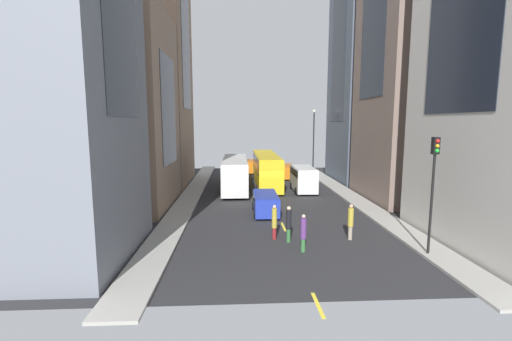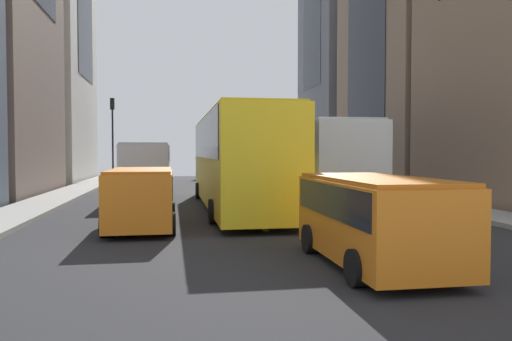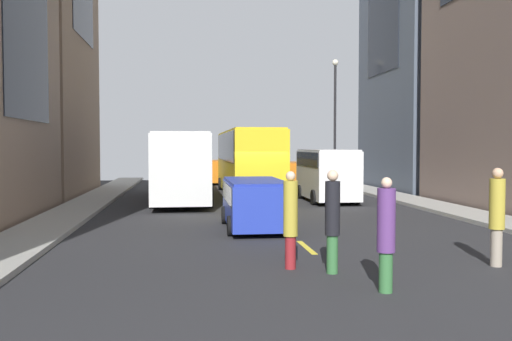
{
  "view_description": "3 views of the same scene",
  "coord_description": "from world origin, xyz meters",
  "px_view_note": "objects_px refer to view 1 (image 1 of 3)",
  "views": [
    {
      "loc": [
        -3.17,
        -33.92,
        7.27
      ],
      "look_at": [
        -1.38,
        -0.25,
        2.55
      ],
      "focal_mm": 24.49,
      "sensor_mm": 36.0,
      "label": 1
    },
    {
      "loc": [
        2.57,
        24.86,
        2.18
      ],
      "look_at": [
        -1.8,
        -0.78,
        1.22
      ],
      "focal_mm": 34.86,
      "sensor_mm": 36.0,
      "label": 2
    },
    {
      "loc": [
        -3.2,
        -25.18,
        2.73
      ],
      "look_at": [
        -0.12,
        -0.39,
        1.65
      ],
      "focal_mm": 39.18,
      "sensor_mm": 36.0,
      "label": 3
    }
  ],
  "objects_px": {
    "streetcar_yellow": "(266,167)",
    "pedestrian_crossing_mid": "(289,223)",
    "car_orange_1": "(251,166)",
    "city_bus_white": "(235,171)",
    "car_blue_2": "(266,202)",
    "pedestrian_crossing_near": "(351,221)",
    "traffic_light_near_corner": "(434,174)",
    "car_orange_0": "(289,171)",
    "delivery_van_white": "(303,177)",
    "pedestrian_waiting_curb": "(274,221)",
    "pedestrian_walking_far": "(303,232)"
  },
  "relations": [
    {
      "from": "pedestrian_crossing_mid",
      "to": "car_orange_0",
      "type": "bearing_deg",
      "value": 57.42
    },
    {
      "from": "car_orange_1",
      "to": "pedestrian_walking_far",
      "type": "distance_m",
      "value": 31.2
    },
    {
      "from": "car_orange_0",
      "to": "traffic_light_near_corner",
      "type": "relative_size",
      "value": 0.66
    },
    {
      "from": "pedestrian_crossing_mid",
      "to": "pedestrian_waiting_curb",
      "type": "height_order",
      "value": "pedestrian_crossing_mid"
    },
    {
      "from": "car_orange_1",
      "to": "car_blue_2",
      "type": "distance_m",
      "value": 22.87
    },
    {
      "from": "traffic_light_near_corner",
      "to": "car_blue_2",
      "type": "bearing_deg",
      "value": 131.44
    },
    {
      "from": "delivery_van_white",
      "to": "pedestrian_crossing_near",
      "type": "height_order",
      "value": "delivery_van_white"
    },
    {
      "from": "pedestrian_crossing_mid",
      "to": "pedestrian_walking_far",
      "type": "relative_size",
      "value": 1.03
    },
    {
      "from": "pedestrian_crossing_near",
      "to": "city_bus_white",
      "type": "bearing_deg",
      "value": 128.59
    },
    {
      "from": "pedestrian_crossing_near",
      "to": "traffic_light_near_corner",
      "type": "relative_size",
      "value": 0.35
    },
    {
      "from": "car_blue_2",
      "to": "car_orange_1",
      "type": "bearing_deg",
      "value": 90.7
    },
    {
      "from": "delivery_van_white",
      "to": "pedestrian_waiting_curb",
      "type": "relative_size",
      "value": 2.39
    },
    {
      "from": "car_blue_2",
      "to": "pedestrian_crossing_near",
      "type": "height_order",
      "value": "pedestrian_crossing_near"
    },
    {
      "from": "streetcar_yellow",
      "to": "pedestrian_crossing_mid",
      "type": "distance_m",
      "value": 19.39
    },
    {
      "from": "pedestrian_crossing_mid",
      "to": "delivery_van_white",
      "type": "bearing_deg",
      "value": 51.87
    },
    {
      "from": "delivery_van_white",
      "to": "car_orange_0",
      "type": "xyz_separation_m",
      "value": [
        -0.28,
        8.69,
        -0.51
      ]
    },
    {
      "from": "car_orange_1",
      "to": "pedestrian_waiting_curb",
      "type": "distance_m",
      "value": 28.95
    },
    {
      "from": "car_orange_1",
      "to": "pedestrian_crossing_near",
      "type": "height_order",
      "value": "pedestrian_crossing_near"
    },
    {
      "from": "delivery_van_white",
      "to": "car_blue_2",
      "type": "distance_m",
      "value": 9.95
    },
    {
      "from": "delivery_van_white",
      "to": "car_orange_1",
      "type": "xyz_separation_m",
      "value": [
        -4.96,
        14.11,
        -0.51
      ]
    },
    {
      "from": "streetcar_yellow",
      "to": "delivery_van_white",
      "type": "xyz_separation_m",
      "value": [
        3.58,
        -3.97,
        -0.61
      ]
    },
    {
      "from": "pedestrian_crossing_mid",
      "to": "car_blue_2",
      "type": "bearing_deg",
      "value": 73.2
    },
    {
      "from": "streetcar_yellow",
      "to": "pedestrian_crossing_mid",
      "type": "xyz_separation_m",
      "value": [
        -0.23,
        -19.37,
        -0.93
      ]
    },
    {
      "from": "pedestrian_walking_far",
      "to": "pedestrian_crossing_mid",
      "type": "bearing_deg",
      "value": -43.93
    },
    {
      "from": "streetcar_yellow",
      "to": "car_blue_2",
      "type": "height_order",
      "value": "streetcar_yellow"
    },
    {
      "from": "car_orange_1",
      "to": "car_blue_2",
      "type": "relative_size",
      "value": 1.01
    },
    {
      "from": "pedestrian_walking_far",
      "to": "car_orange_0",
      "type": "bearing_deg",
      "value": -70.03
    },
    {
      "from": "delivery_van_white",
      "to": "pedestrian_crossing_mid",
      "type": "distance_m",
      "value": 15.87
    },
    {
      "from": "car_blue_2",
      "to": "pedestrian_crossing_mid",
      "type": "relative_size",
      "value": 1.97
    },
    {
      "from": "streetcar_yellow",
      "to": "pedestrian_crossing_near",
      "type": "xyz_separation_m",
      "value": [
        3.66,
        -19.14,
        -0.92
      ]
    },
    {
      "from": "pedestrian_crossing_near",
      "to": "pedestrian_waiting_curb",
      "type": "relative_size",
      "value": 1.03
    },
    {
      "from": "streetcar_yellow",
      "to": "pedestrian_waiting_curb",
      "type": "xyz_separation_m",
      "value": [
        -1.04,
        -18.81,
        -0.97
      ]
    },
    {
      "from": "city_bus_white",
      "to": "pedestrian_crossing_mid",
      "type": "bearing_deg",
      "value": -78.85
    },
    {
      "from": "pedestrian_crossing_mid",
      "to": "pedestrian_crossing_near",
      "type": "xyz_separation_m",
      "value": [
        3.89,
        0.23,
        0.01
      ]
    },
    {
      "from": "pedestrian_walking_far",
      "to": "car_blue_2",
      "type": "bearing_deg",
      "value": -53.56
    },
    {
      "from": "streetcar_yellow",
      "to": "traffic_light_near_corner",
      "type": "height_order",
      "value": "traffic_light_near_corner"
    },
    {
      "from": "car_orange_1",
      "to": "city_bus_white",
      "type": "bearing_deg",
      "value": -99.94
    },
    {
      "from": "delivery_van_white",
      "to": "pedestrian_crossing_near",
      "type": "bearing_deg",
      "value": -89.69
    },
    {
      "from": "car_blue_2",
      "to": "pedestrian_waiting_curb",
      "type": "relative_size",
      "value": 2.01
    },
    {
      "from": "city_bus_white",
      "to": "streetcar_yellow",
      "type": "xyz_separation_m",
      "value": [
        3.57,
        2.4,
        0.12
      ]
    },
    {
      "from": "streetcar_yellow",
      "to": "city_bus_white",
      "type": "bearing_deg",
      "value": -146.09
    },
    {
      "from": "car_orange_0",
      "to": "pedestrian_walking_far",
      "type": "bearing_deg",
      "value": -96.52
    },
    {
      "from": "streetcar_yellow",
      "to": "pedestrian_crossing_mid",
      "type": "bearing_deg",
      "value": -90.67
    },
    {
      "from": "delivery_van_white",
      "to": "car_orange_1",
      "type": "height_order",
      "value": "delivery_van_white"
    },
    {
      "from": "streetcar_yellow",
      "to": "car_orange_0",
      "type": "xyz_separation_m",
      "value": [
        3.3,
        4.72,
        -1.12
      ]
    },
    {
      "from": "car_blue_2",
      "to": "car_orange_0",
      "type": "bearing_deg",
      "value": 75.86
    },
    {
      "from": "pedestrian_walking_far",
      "to": "pedestrian_waiting_curb",
      "type": "relative_size",
      "value": 0.99
    },
    {
      "from": "streetcar_yellow",
      "to": "pedestrian_crossing_mid",
      "type": "relative_size",
      "value": 5.93
    },
    {
      "from": "city_bus_white",
      "to": "pedestrian_waiting_curb",
      "type": "height_order",
      "value": "city_bus_white"
    },
    {
      "from": "city_bus_white",
      "to": "delivery_van_white",
      "type": "distance_m",
      "value": 7.34
    }
  ]
}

